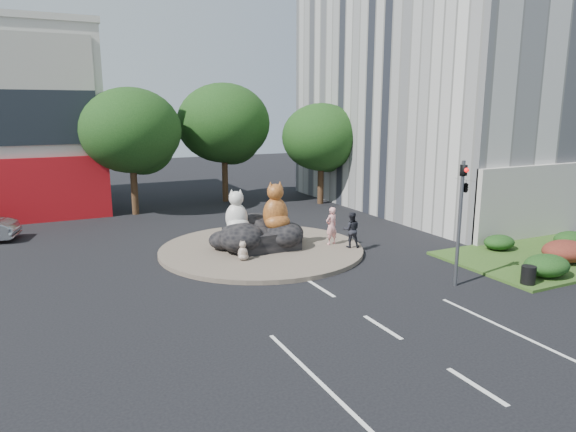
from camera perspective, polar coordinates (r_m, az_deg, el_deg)
name	(u,v)px	position (r m, az deg, el deg)	size (l,w,h in m)	color
ground	(382,327)	(17.25, 10.45, -12.07)	(120.00, 120.00, 0.00)	black
roundabout_island	(261,249)	(25.45, -2.97, -3.71)	(10.00, 10.00, 0.20)	brown
rock_plinth	(261,238)	(25.31, -2.99, -2.51)	(3.20, 2.60, 0.90)	black
grass_verge	(552,256)	(27.45, 27.24, -3.97)	(10.00, 6.00, 0.12)	#254617
tree_left	(132,135)	(35.13, -16.96, 8.65)	(6.46, 6.46, 8.27)	#382314
tree_mid	(224,127)	(38.77, -7.08, 9.79)	(6.84, 6.84, 8.76)	#382314
tree_right	(322,140)	(37.64, 3.75, 8.37)	(5.70, 5.70, 7.30)	#382314
hedge_near_green	(547,265)	(23.84, 26.81, -4.93)	(2.00, 1.60, 0.90)	#133310
hedge_red	(565,251)	(26.36, 28.42, -3.46)	(2.20, 1.76, 0.99)	#4C1914
hedge_mid_green	(571,239)	(29.21, 28.92, -2.30)	(1.80, 1.44, 0.81)	#133310
hedge_back_green	(499,242)	(27.30, 22.42, -2.71)	(1.60, 1.28, 0.72)	#133310
traffic_light	(463,196)	(20.92, 18.89, 2.11)	(0.44, 1.24, 5.00)	#595B60
street_lamp	(489,152)	(30.47, 21.48, 6.59)	(2.34, 0.22, 8.06)	#595B60
cat_white	(236,210)	(24.75, -5.75, 0.63)	(1.24, 1.07, 2.06)	silver
cat_tabby	(275,206)	(24.95, -1.41, 1.16)	(1.43, 1.24, 2.38)	#C37A28
kitten_calico	(243,250)	(23.30, -5.04, -3.80)	(0.55, 0.48, 0.91)	beige
kitten_white	(296,241)	(24.98, 0.88, -2.85)	(0.46, 0.40, 0.77)	beige
pedestrian_pink	(331,226)	(25.83, 4.84, -1.09)	(0.69, 0.46, 1.90)	pink
pedestrian_dark	(351,230)	(25.40, 7.04, -1.53)	(0.86, 0.67, 1.77)	black
litter_bin	(528,275)	(22.52, 25.15, -5.95)	(0.57, 0.57, 0.73)	black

